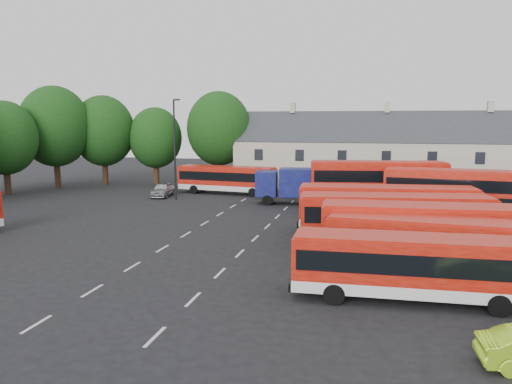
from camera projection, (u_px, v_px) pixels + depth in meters
The scene contains 15 objects.
ground at pixel (175, 241), 32.97m from camera, with size 140.00×140.00×0.00m, color black.
lane_markings at pixel (220, 236), 34.33m from camera, with size 5.15×33.80×0.01m.
treeline at pixel (66, 132), 55.40m from camera, with size 29.92×32.59×12.01m.
terrace_houses at pixel (385, 156), 58.16m from camera, with size 35.70×7.13×10.06m.
bus_row_a at pixel (413, 263), 21.69m from camera, with size 10.41×2.71×2.92m.
bus_row_b at pixel (437, 243), 24.86m from camera, with size 11.04×3.55×3.07m.
bus_row_c at pixel (430, 229), 27.39m from camera, with size 11.96×3.43×3.34m.
bus_row_d at pixel (394, 216), 31.21m from camera, with size 11.99×4.25×3.32m.
bus_row_e at pixel (386, 206), 34.73m from camera, with size 12.22×3.81×3.40m.
bus_dd_south at pixel (455, 194), 37.65m from camera, with size 10.63×3.69×4.27m.
bus_dd_north at pixel (377, 185), 41.78m from camera, with size 11.36×4.13×4.56m.
bus_north at pixel (227, 177), 54.10m from camera, with size 10.88×3.62×3.02m.
box_truck at pixel (299, 184), 47.43m from camera, with size 8.03×3.22×3.42m.
silver_car at pixel (162, 190), 52.44m from camera, with size 1.74×4.32×1.47m, color #AEB1B6.
lamppost at pixel (175, 147), 49.59m from camera, with size 0.70×0.31×10.06m.
Camera 1 is at (12.62, -30.09, 7.87)m, focal length 35.00 mm.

